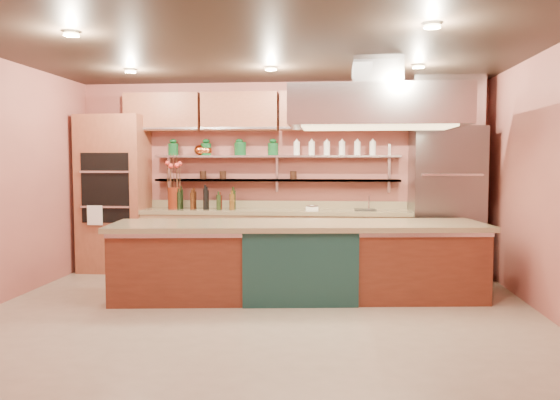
# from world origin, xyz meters

# --- Properties ---
(floor) EXTENTS (6.00, 5.00, 0.02)m
(floor) POSITION_xyz_m (0.00, 0.00, -0.01)
(floor) COLOR gray
(floor) RESTS_ON ground
(ceiling) EXTENTS (6.00, 5.00, 0.02)m
(ceiling) POSITION_xyz_m (0.00, 0.00, 2.80)
(ceiling) COLOR black
(ceiling) RESTS_ON wall_back
(wall_back) EXTENTS (6.00, 0.04, 2.80)m
(wall_back) POSITION_xyz_m (0.00, 2.50, 1.40)
(wall_back) COLOR #A5594E
(wall_back) RESTS_ON floor
(wall_front) EXTENTS (6.00, 0.04, 2.80)m
(wall_front) POSITION_xyz_m (0.00, -2.50, 1.40)
(wall_front) COLOR #A5594E
(wall_front) RESTS_ON floor
(wall_right) EXTENTS (0.04, 5.00, 2.80)m
(wall_right) POSITION_xyz_m (3.00, 0.00, 1.40)
(wall_right) COLOR #A5594E
(wall_right) RESTS_ON floor
(oven_stack) EXTENTS (0.95, 0.64, 2.30)m
(oven_stack) POSITION_xyz_m (-2.45, 2.18, 1.15)
(oven_stack) COLOR #975036
(oven_stack) RESTS_ON floor
(refrigerator) EXTENTS (0.95, 0.72, 2.10)m
(refrigerator) POSITION_xyz_m (2.35, 2.14, 1.05)
(refrigerator) COLOR slate
(refrigerator) RESTS_ON floor
(back_counter) EXTENTS (3.84, 0.64, 0.93)m
(back_counter) POSITION_xyz_m (-0.05, 2.20, 0.47)
(back_counter) COLOR tan
(back_counter) RESTS_ON floor
(wall_shelf_lower) EXTENTS (3.60, 0.26, 0.03)m
(wall_shelf_lower) POSITION_xyz_m (-0.05, 2.37, 1.35)
(wall_shelf_lower) COLOR silver
(wall_shelf_lower) RESTS_ON wall_back
(wall_shelf_upper) EXTENTS (3.60, 0.26, 0.03)m
(wall_shelf_upper) POSITION_xyz_m (-0.05, 2.37, 1.70)
(wall_shelf_upper) COLOR silver
(wall_shelf_upper) RESTS_ON wall_back
(upper_cabinets) EXTENTS (4.60, 0.36, 0.55)m
(upper_cabinets) POSITION_xyz_m (0.00, 2.32, 2.35)
(upper_cabinets) COLOR #975036
(upper_cabinets) RESTS_ON wall_back
(range_hood) EXTENTS (2.00, 1.00, 0.45)m
(range_hood) POSITION_xyz_m (1.27, 0.80, 2.25)
(range_hood) COLOR silver
(range_hood) RESTS_ON ceiling
(ceiling_downlights) EXTENTS (4.00, 2.80, 0.02)m
(ceiling_downlights) POSITION_xyz_m (0.00, 0.20, 2.77)
(ceiling_downlights) COLOR #FFE5A5
(ceiling_downlights) RESTS_ON ceiling
(island) EXTENTS (4.38, 1.43, 0.90)m
(island) POSITION_xyz_m (0.37, 0.80, 0.45)
(island) COLOR maroon
(island) RESTS_ON floor
(flower_vase) EXTENTS (0.20, 0.20, 0.32)m
(flower_vase) POSITION_xyz_m (-1.53, 2.15, 1.09)
(flower_vase) COLOR #621F0E
(flower_vase) RESTS_ON back_counter
(oil_bottle_cluster) EXTENTS (0.91, 0.29, 0.29)m
(oil_bottle_cluster) POSITION_xyz_m (-1.06, 2.15, 1.07)
(oil_bottle_cluster) COLOR black
(oil_bottle_cluster) RESTS_ON back_counter
(kitchen_scale) EXTENTS (0.19, 0.15, 0.10)m
(kitchen_scale) POSITION_xyz_m (0.49, 2.15, 0.98)
(kitchen_scale) COLOR white
(kitchen_scale) RESTS_ON back_counter
(bar_faucet) EXTENTS (0.03, 0.03, 0.21)m
(bar_faucet) POSITION_xyz_m (1.29, 2.25, 1.04)
(bar_faucet) COLOR white
(bar_faucet) RESTS_ON back_counter
(copper_kettle) EXTENTS (0.26, 0.26, 0.16)m
(copper_kettle) POSITION_xyz_m (-1.18, 2.37, 1.79)
(copper_kettle) COLOR #D36630
(copper_kettle) RESTS_ON wall_shelf_upper
(green_canister) EXTENTS (0.20, 0.20, 0.20)m
(green_canister) POSITION_xyz_m (-0.58, 2.37, 1.81)
(green_canister) COLOR #0F471E
(green_canister) RESTS_ON wall_shelf_upper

